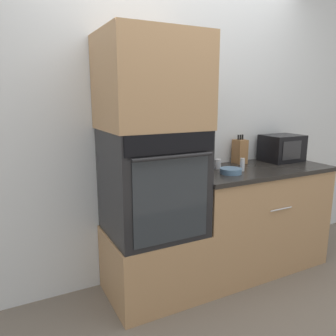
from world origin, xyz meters
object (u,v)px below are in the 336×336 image
at_px(bowl, 231,171).
at_px(condiment_jar_near, 242,165).
at_px(wall_oven, 153,182).
at_px(microwave, 282,148).
at_px(knife_block, 240,151).
at_px(condiment_jar_mid, 217,164).

xyz_separation_m(bowl, condiment_jar_near, (0.14, 0.03, 0.03)).
xyz_separation_m(wall_oven, microwave, (1.39, 0.12, 0.13)).
bearing_deg(knife_block, microwave, -12.81).
relative_size(knife_block, bowl, 1.52).
bearing_deg(microwave, condiment_jar_mid, -179.96).
relative_size(knife_block, condiment_jar_mid, 3.23).
xyz_separation_m(knife_block, bowl, (-0.33, -0.30, -0.09)).
distance_m(knife_block, condiment_jar_near, 0.33).
distance_m(microwave, condiment_jar_mid, 0.74).
relative_size(bowl, condiment_jar_near, 1.63).
height_order(wall_oven, knife_block, wall_oven).
distance_m(condiment_jar_near, condiment_jar_mid, 0.21).
xyz_separation_m(wall_oven, condiment_jar_near, (0.78, -0.05, 0.06)).
distance_m(knife_block, condiment_jar_mid, 0.34).
bearing_deg(knife_block, wall_oven, -167.39).
xyz_separation_m(microwave, bowl, (-0.75, -0.20, -0.10)).
xyz_separation_m(bowl, condiment_jar_mid, (0.02, 0.20, 0.02)).
bearing_deg(wall_oven, microwave, 5.00).
distance_m(wall_oven, condiment_jar_near, 0.79).
distance_m(wall_oven, condiment_jar_mid, 0.67).
bearing_deg(condiment_jar_near, wall_oven, 176.36).
distance_m(bowl, condiment_jar_mid, 0.21).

